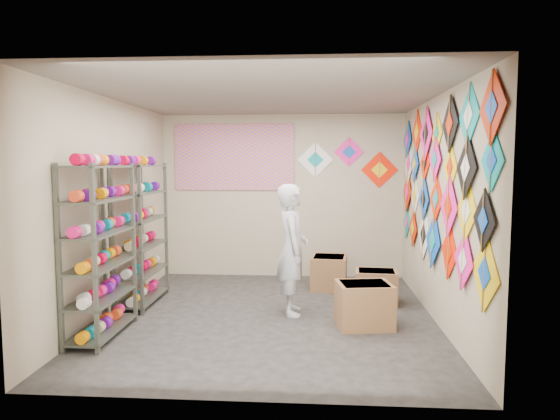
# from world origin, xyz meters

# --- Properties ---
(ground) EXTENTS (4.50, 4.50, 0.00)m
(ground) POSITION_xyz_m (0.00, 0.00, 0.00)
(ground) COLOR black
(room_walls) EXTENTS (4.50, 4.50, 4.50)m
(room_walls) POSITION_xyz_m (0.00, 0.00, 1.64)
(room_walls) COLOR tan
(room_walls) RESTS_ON ground
(shelf_rack_front) EXTENTS (0.40, 1.10, 1.90)m
(shelf_rack_front) POSITION_xyz_m (-1.78, -0.85, 0.95)
(shelf_rack_front) COLOR #4C5147
(shelf_rack_front) RESTS_ON ground
(shelf_rack_back) EXTENTS (0.40, 1.10, 1.90)m
(shelf_rack_back) POSITION_xyz_m (-1.78, 0.45, 0.95)
(shelf_rack_back) COLOR #4C5147
(shelf_rack_back) RESTS_ON ground
(string_spools) EXTENTS (0.12, 2.36, 0.12)m
(string_spools) POSITION_xyz_m (-1.78, -0.20, 1.05)
(string_spools) COLOR #FE1477
(string_spools) RESTS_ON ground
(kite_wall_display) EXTENTS (0.06, 4.31, 2.05)m
(kite_wall_display) POSITION_xyz_m (1.98, -0.02, 1.64)
(kite_wall_display) COLOR yellow
(kite_wall_display) RESTS_ON room_walls
(back_wall_kites) EXTENTS (1.65, 0.02, 0.84)m
(back_wall_kites) POSITION_xyz_m (1.09, 2.24, 1.92)
(back_wall_kites) COLOR white
(back_wall_kites) RESTS_ON room_walls
(poster) EXTENTS (2.00, 0.01, 1.10)m
(poster) POSITION_xyz_m (-0.80, 2.23, 2.00)
(poster) COLOR #8D55BA
(poster) RESTS_ON room_walls
(shopkeeper) EXTENTS (0.68, 0.52, 1.64)m
(shopkeeper) POSITION_xyz_m (0.27, 0.13, 0.82)
(shopkeeper) COLOR silver
(shopkeeper) RESTS_ON ground
(carton_a) EXTENTS (0.68, 0.60, 0.51)m
(carton_a) POSITION_xyz_m (1.12, -0.32, 0.26)
(carton_a) COLOR brown
(carton_a) RESTS_ON ground
(carton_b) EXTENTS (0.59, 0.50, 0.45)m
(carton_b) POSITION_xyz_m (1.38, 0.66, 0.23)
(carton_b) COLOR brown
(carton_b) RESTS_ON ground
(carton_c) EXTENTS (0.57, 0.62, 0.50)m
(carton_c) POSITION_xyz_m (0.77, 1.41, 0.25)
(carton_c) COLOR brown
(carton_c) RESTS_ON ground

